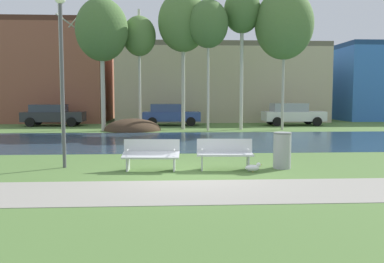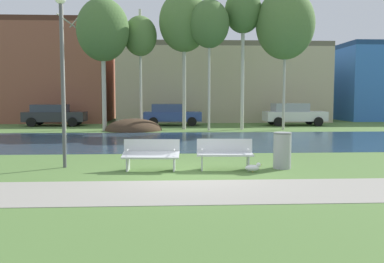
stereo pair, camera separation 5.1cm
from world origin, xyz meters
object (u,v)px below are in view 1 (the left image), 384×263
(bench_right, at_px, (225,153))
(parked_hatch_third_white, at_px, (292,114))
(parked_van_nearest_dark, at_px, (53,115))
(trash_bin, at_px, (282,150))
(streetlamp, at_px, (62,51))
(bench_left, at_px, (151,154))
(seagull, at_px, (253,167))
(parked_sedan_second_blue, at_px, (170,114))

(bench_right, relative_size, parked_hatch_third_white, 0.38)
(parked_hatch_third_white, bearing_deg, parked_van_nearest_dark, 178.86)
(trash_bin, xyz_separation_m, streetlamp, (-6.37, 0.47, 2.85))
(bench_left, relative_size, seagull, 3.41)
(bench_left, relative_size, bench_right, 1.00)
(parked_sedan_second_blue, bearing_deg, parked_van_nearest_dark, -179.83)
(seagull, distance_m, parked_sedan_second_blue, 18.44)
(trash_bin, bearing_deg, bench_left, -177.92)
(bench_left, xyz_separation_m, seagull, (2.83, -0.44, -0.34))
(trash_bin, distance_m, parked_sedan_second_blue, 18.00)
(seagull, bearing_deg, bench_right, 148.76)
(streetlamp, relative_size, parked_van_nearest_dark, 1.20)
(bench_right, bearing_deg, parked_sedan_second_blue, 94.84)
(bench_left, height_order, bench_right, same)
(bench_right, relative_size, trash_bin, 1.55)
(bench_right, xyz_separation_m, seagull, (0.73, -0.44, -0.34))
(streetlamp, height_order, parked_hatch_third_white, streetlamp)
(streetlamp, xyz_separation_m, parked_sedan_second_blue, (3.16, 17.25, -2.60))
(parked_van_nearest_dark, xyz_separation_m, parked_sedan_second_blue, (8.23, 0.02, 0.01))
(bench_right, bearing_deg, trash_bin, 4.65)
(bench_right, relative_size, parked_van_nearest_dark, 0.39)
(bench_left, height_order, streetlamp, streetlamp)
(trash_bin, xyz_separation_m, parked_van_nearest_dark, (-11.44, 17.69, 0.25))
(parked_van_nearest_dark, height_order, parked_hatch_third_white, parked_hatch_third_white)
(parked_van_nearest_dark, xyz_separation_m, parked_hatch_third_white, (16.96, -0.34, 0.03))
(seagull, bearing_deg, parked_van_nearest_dark, 119.83)
(bench_left, relative_size, parked_van_nearest_dark, 0.39)
(parked_van_nearest_dark, bearing_deg, seagull, -60.17)
(bench_left, distance_m, streetlamp, 3.94)
(bench_left, distance_m, trash_bin, 3.80)
(parked_hatch_third_white, bearing_deg, seagull, -109.87)
(trash_bin, xyz_separation_m, parked_sedan_second_blue, (-3.21, 17.71, 0.25))
(seagull, height_order, parked_van_nearest_dark, parked_van_nearest_dark)
(bench_left, height_order, trash_bin, trash_bin)
(parked_hatch_third_white, bearing_deg, streetlamp, -125.14)
(streetlamp, distance_m, parked_van_nearest_dark, 18.14)
(bench_right, xyz_separation_m, streetlamp, (-4.67, 0.60, 2.93))
(trash_bin, bearing_deg, seagull, -149.13)
(streetlamp, bearing_deg, bench_left, -13.22)
(seagull, relative_size, parked_van_nearest_dark, 0.11)
(trash_bin, height_order, parked_hatch_third_white, parked_hatch_third_white)
(bench_left, distance_m, parked_hatch_third_white, 19.82)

